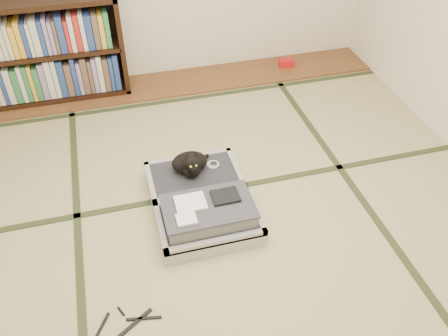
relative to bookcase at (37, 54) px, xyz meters
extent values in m
plane|color=tan|center=(1.20, -2.07, -0.45)|extent=(4.50, 4.50, 0.00)
cube|color=brown|center=(1.20, -0.07, -0.44)|extent=(4.00, 0.50, 0.02)
cube|color=red|center=(2.38, -0.04, -0.40)|extent=(0.17, 0.12, 0.07)
cube|color=#2D381E|center=(0.20, -2.07, -0.45)|extent=(0.05, 4.50, 0.01)
cube|color=#2D381E|center=(2.20, -2.07, -0.45)|extent=(0.05, 4.50, 0.01)
cube|color=#2D381E|center=(1.20, -1.67, -0.45)|extent=(4.00, 0.05, 0.01)
cube|color=#2D381E|center=(1.20, -0.37, -0.45)|extent=(4.00, 0.05, 0.01)
cube|color=black|center=(0.74, 0.00, 0.02)|extent=(0.04, 0.35, 0.97)
cube|color=black|center=(0.00, 0.00, -0.42)|extent=(1.51, 0.35, 0.04)
cube|color=black|center=(0.00, 0.00, 0.46)|extent=(1.51, 0.35, 0.04)
cube|color=black|center=(0.00, 0.00, 0.02)|extent=(1.45, 0.35, 0.03)
cube|color=black|center=(0.00, 0.16, 0.02)|extent=(1.51, 0.02, 0.97)
cube|color=gray|center=(0.00, -0.02, -0.20)|extent=(1.36, 0.24, 0.41)
cube|color=gray|center=(0.00, -0.02, 0.21)|extent=(1.36, 0.24, 0.37)
cube|color=#B6B6BB|center=(1.06, -2.05, -0.39)|extent=(0.67, 0.45, 0.12)
cube|color=#2E2E36|center=(1.06, -2.05, -0.36)|extent=(0.60, 0.38, 0.09)
cube|color=#B6B6BB|center=(1.06, -2.25, -0.33)|extent=(0.67, 0.04, 0.04)
cube|color=#B6B6BB|center=(1.06, -1.84, -0.33)|extent=(0.67, 0.04, 0.04)
cube|color=#B6B6BB|center=(0.74, -2.05, -0.33)|extent=(0.04, 0.45, 0.04)
cube|color=#B6B6BB|center=(1.37, -2.05, -0.33)|extent=(0.04, 0.45, 0.04)
cube|color=#B6B6BB|center=(1.06, -1.60, -0.39)|extent=(0.67, 0.45, 0.12)
cube|color=#2E2E36|center=(1.06, -1.60, -0.36)|extent=(0.60, 0.38, 0.09)
cube|color=#B6B6BB|center=(1.06, -1.80, -0.33)|extent=(0.67, 0.04, 0.04)
cube|color=#B6B6BB|center=(1.06, -1.39, -0.33)|extent=(0.67, 0.04, 0.04)
cube|color=#B6B6BB|center=(0.74, -1.60, -0.33)|extent=(0.04, 0.45, 0.04)
cube|color=#B6B6BB|center=(1.37, -1.60, -0.33)|extent=(0.04, 0.45, 0.04)
cylinder|color=black|center=(1.06, -1.82, -0.33)|extent=(0.61, 0.02, 0.02)
cube|color=gray|center=(1.06, -2.05, -0.28)|extent=(0.57, 0.35, 0.12)
cube|color=#3F3E47|center=(1.06, -2.05, -0.21)|extent=(0.59, 0.37, 0.01)
cube|color=white|center=(0.95, -2.00, -0.20)|extent=(0.20, 0.16, 0.02)
cube|color=black|center=(1.18, -2.00, -0.20)|extent=(0.18, 0.14, 0.02)
cube|color=white|center=(0.90, -2.13, -0.20)|extent=(0.13, 0.11, 0.02)
cube|color=white|center=(0.86, -2.26, -0.39)|extent=(0.05, 0.01, 0.04)
cube|color=white|center=(0.97, -2.26, -0.40)|extent=(0.04, 0.01, 0.03)
cube|color=orange|center=(1.28, -2.26, -0.39)|extent=(0.04, 0.01, 0.03)
cube|color=#197F33|center=(1.22, -2.26, -0.37)|extent=(0.04, 0.01, 0.03)
ellipsoid|color=black|center=(1.04, -1.55, -0.24)|extent=(0.26, 0.17, 0.16)
ellipsoid|color=black|center=(1.04, -1.62, -0.26)|extent=(0.13, 0.09, 0.09)
ellipsoid|color=black|center=(1.04, -1.65, -0.16)|extent=(0.11, 0.10, 0.11)
sphere|color=black|center=(1.04, -1.69, -0.18)|extent=(0.05, 0.05, 0.05)
cone|color=black|center=(1.01, -1.63, -0.11)|extent=(0.04, 0.05, 0.05)
cone|color=black|center=(1.07, -1.63, -0.11)|extent=(0.04, 0.05, 0.05)
sphere|color=#A5BF33|center=(1.02, -1.70, -0.16)|extent=(0.02, 0.02, 0.02)
sphere|color=#A5BF33|center=(1.06, -1.70, -0.16)|extent=(0.02, 0.02, 0.02)
cylinder|color=black|center=(1.13, -1.46, -0.30)|extent=(0.16, 0.09, 0.03)
torus|color=white|center=(1.22, -1.53, -0.32)|extent=(0.09, 0.09, 0.01)
torus|color=white|center=(1.22, -1.53, -0.31)|extent=(0.08, 0.08, 0.01)
cube|color=black|center=(0.42, -2.66, -0.44)|extent=(0.35, 0.23, 0.01)
cube|color=black|center=(0.30, -2.60, -0.44)|extent=(0.11, 0.18, 0.01)
cube|color=black|center=(0.54, -2.60, -0.44)|extent=(0.20, 0.05, 0.01)
cylinder|color=black|center=(0.42, -2.52, -0.44)|extent=(0.04, 0.07, 0.01)
camera|label=1|loc=(0.59, -4.16, 1.95)|focal=38.00mm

